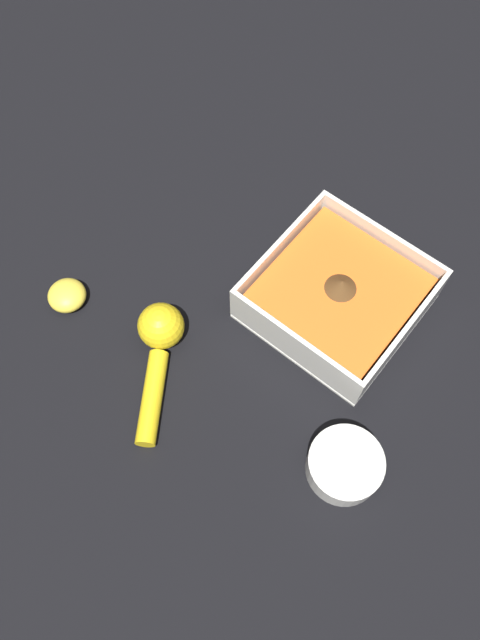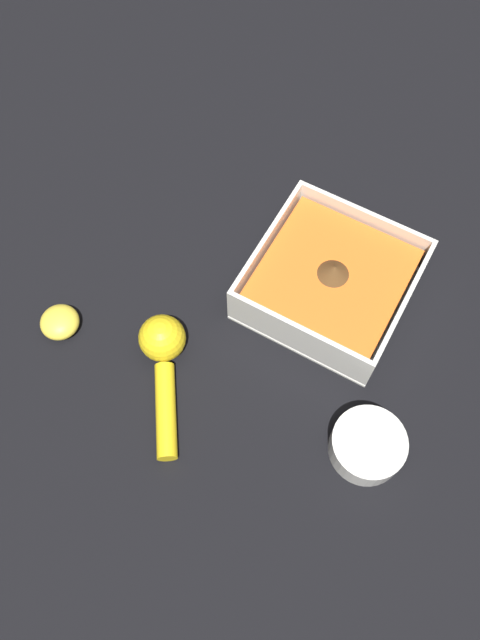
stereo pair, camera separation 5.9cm
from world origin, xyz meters
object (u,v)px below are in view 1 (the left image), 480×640
(spice_bowl, at_px, (344,465))
(lemon_half, at_px, (67,295))
(square_dish, at_px, (338,297))
(lemon_squeezer, at_px, (159,344))

(spice_bowl, xyz_separation_m, lemon_half, (-0.42, -0.05, -0.00))
(square_dish, height_order, lemon_half, square_dish)
(spice_bowl, relative_size, lemon_half, 1.74)
(spice_bowl, height_order, lemon_squeezer, lemon_squeezer)
(spice_bowl, bearing_deg, lemon_squeezer, -174.92)
(square_dish, xyz_separation_m, lemon_half, (-0.29, -0.22, -0.01))
(spice_bowl, relative_size, lemon_squeezer, 0.55)
(square_dish, xyz_separation_m, spice_bowl, (0.13, -0.17, -0.01))
(square_dish, relative_size, lemon_half, 3.91)
(square_dish, bearing_deg, lemon_half, -142.46)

